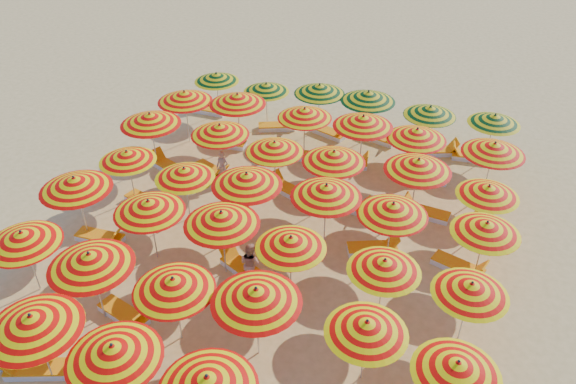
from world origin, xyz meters
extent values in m
plane|color=#F2C26B|center=(0.00, 0.00, 0.00)|extent=(120.00, 120.00, 0.00)
cylinder|color=silver|center=(-3.67, -7.80, 1.23)|extent=(0.05, 0.05, 2.45)
cone|color=#F36B00|center=(-3.67, -7.80, 2.29)|extent=(3.02, 3.02, 0.47)
sphere|color=black|center=(-3.67, -7.80, 2.56)|extent=(0.08, 0.08, 0.08)
cylinder|color=silver|center=(-1.35, -7.81, 1.17)|extent=(0.04, 0.04, 2.33)
cone|color=#F36B00|center=(-1.35, -7.81, 2.18)|extent=(2.60, 2.60, 0.44)
sphere|color=black|center=(-1.35, -7.81, 2.43)|extent=(0.08, 0.08, 0.08)
cone|color=#F36B00|center=(1.11, -7.82, 2.17)|extent=(2.59, 2.59, 0.44)
sphere|color=black|center=(1.11, -7.82, 2.42)|extent=(0.08, 0.08, 0.08)
cylinder|color=silver|center=(-6.37, -5.12, 1.14)|extent=(0.04, 0.04, 2.27)
cone|color=#F36B00|center=(-6.37, -5.12, 2.12)|extent=(2.69, 2.69, 0.43)
sphere|color=black|center=(-6.37, -5.12, 2.37)|extent=(0.08, 0.08, 0.08)
cylinder|color=silver|center=(-3.74, -5.39, 1.22)|extent=(0.05, 0.05, 2.45)
cone|color=#F36B00|center=(-3.74, -5.39, 2.28)|extent=(2.77, 2.77, 0.47)
sphere|color=black|center=(-3.74, -5.39, 2.55)|extent=(0.08, 0.08, 0.08)
cylinder|color=silver|center=(-1.16, -5.32, 1.14)|extent=(0.04, 0.04, 2.28)
cone|color=#F36B00|center=(-1.16, -5.32, 2.13)|extent=(2.91, 2.91, 0.43)
sphere|color=black|center=(-1.16, -5.32, 2.38)|extent=(0.08, 0.08, 0.08)
cylinder|color=silver|center=(1.14, -5.06, 1.22)|extent=(0.05, 0.05, 2.44)
cone|color=#F36B00|center=(1.14, -5.06, 2.27)|extent=(2.55, 2.55, 0.46)
sphere|color=black|center=(1.14, -5.06, 2.54)|extent=(0.08, 0.08, 0.08)
cylinder|color=silver|center=(4.05, -4.89, 1.08)|extent=(0.04, 0.04, 2.15)
cone|color=#F36B00|center=(4.05, -4.89, 2.01)|extent=(2.33, 2.33, 0.41)
sphere|color=black|center=(4.05, -4.89, 2.25)|extent=(0.07, 0.07, 0.07)
cone|color=#F36B00|center=(6.31, -5.35, 1.99)|extent=(2.59, 2.59, 0.41)
sphere|color=black|center=(6.31, -5.35, 2.22)|extent=(0.07, 0.07, 0.07)
cylinder|color=silver|center=(-6.56, -2.36, 1.21)|extent=(0.05, 0.05, 2.43)
cone|color=#F36B00|center=(-6.56, -2.36, 2.27)|extent=(3.06, 3.06, 0.46)
sphere|color=black|center=(-6.56, -2.36, 2.53)|extent=(0.08, 0.08, 0.08)
cylinder|color=silver|center=(-3.63, -2.51, 1.16)|extent=(0.04, 0.04, 2.32)
cone|color=#F36B00|center=(-3.63, -2.51, 2.16)|extent=(2.44, 2.44, 0.44)
sphere|color=black|center=(-3.63, -2.51, 2.42)|extent=(0.08, 0.08, 0.08)
cylinder|color=silver|center=(-1.14, -2.37, 1.20)|extent=(0.05, 0.05, 2.40)
cone|color=#F36B00|center=(-1.14, -2.37, 2.24)|extent=(2.85, 2.85, 0.46)
sphere|color=black|center=(-1.14, -2.37, 2.50)|extent=(0.08, 0.08, 0.08)
cylinder|color=silver|center=(1.17, -2.48, 1.09)|extent=(0.04, 0.04, 2.17)
cone|color=#F36B00|center=(1.17, -2.48, 2.03)|extent=(2.32, 2.32, 0.41)
sphere|color=black|center=(1.17, -2.48, 2.26)|extent=(0.07, 0.07, 0.07)
cylinder|color=silver|center=(3.99, -2.49, 1.07)|extent=(0.04, 0.04, 2.14)
cone|color=#F36B00|center=(3.99, -2.49, 2.00)|extent=(2.22, 2.22, 0.41)
sphere|color=black|center=(3.99, -2.49, 2.23)|extent=(0.07, 0.07, 0.07)
cylinder|color=silver|center=(6.38, -2.58, 1.06)|extent=(0.04, 0.04, 2.12)
cone|color=#F36B00|center=(6.38, -2.58, 1.98)|extent=(2.65, 2.65, 0.40)
sphere|color=black|center=(6.38, -2.58, 2.21)|extent=(0.07, 0.07, 0.07)
cylinder|color=silver|center=(-6.20, 0.13, 1.06)|extent=(0.04, 0.04, 2.12)
cone|color=#F36B00|center=(-6.20, 0.13, 1.98)|extent=(2.26, 2.26, 0.40)
sphere|color=black|center=(-6.20, 0.13, 2.21)|extent=(0.07, 0.07, 0.07)
cylinder|color=silver|center=(-3.64, -0.19, 1.07)|extent=(0.04, 0.04, 2.14)
cone|color=#F36B00|center=(-3.64, -0.19, 2.00)|extent=(2.59, 2.59, 0.41)
sphere|color=black|center=(-3.64, -0.19, 2.23)|extent=(0.07, 0.07, 0.07)
cylinder|color=silver|center=(-1.24, -0.19, 1.22)|extent=(0.05, 0.05, 2.44)
cone|color=#F36B00|center=(-1.24, -0.19, 2.28)|extent=(2.51, 2.51, 0.47)
sphere|color=black|center=(-1.24, -0.19, 2.55)|extent=(0.08, 0.08, 0.08)
cylinder|color=silver|center=(1.47, 0.14, 1.20)|extent=(0.05, 0.05, 2.40)
cone|color=#F36B00|center=(1.47, 0.14, 2.24)|extent=(2.77, 2.77, 0.46)
sphere|color=black|center=(1.47, 0.14, 2.50)|extent=(0.08, 0.08, 0.08)
cylinder|color=silver|center=(3.72, 0.02, 1.15)|extent=(0.04, 0.04, 2.30)
cone|color=#F36B00|center=(3.72, 0.02, 2.15)|extent=(2.92, 2.92, 0.44)
sphere|color=black|center=(3.72, 0.02, 2.40)|extent=(0.08, 0.08, 0.08)
cylinder|color=silver|center=(6.59, 0.22, 1.08)|extent=(0.04, 0.04, 2.16)
cone|color=#F36B00|center=(6.59, 0.22, 2.02)|extent=(2.76, 2.76, 0.41)
sphere|color=black|center=(6.59, 0.22, 2.26)|extent=(0.07, 0.07, 0.07)
cylinder|color=silver|center=(-6.62, 2.49, 1.22)|extent=(0.05, 0.05, 2.45)
cone|color=#F36B00|center=(-6.62, 2.49, 2.28)|extent=(3.23, 3.23, 0.47)
sphere|color=black|center=(-6.62, 2.49, 2.55)|extent=(0.08, 0.08, 0.08)
cylinder|color=silver|center=(-3.70, 2.83, 1.16)|extent=(0.04, 0.04, 2.32)
cone|color=#F36B00|center=(-3.70, 2.83, 2.16)|extent=(2.53, 2.53, 0.44)
sphere|color=black|center=(-3.70, 2.83, 2.42)|extent=(0.08, 0.08, 0.08)
cylinder|color=silver|center=(-1.26, 2.47, 1.11)|extent=(0.04, 0.04, 2.23)
cone|color=#F36B00|center=(-1.26, 2.47, 2.08)|extent=(2.67, 2.67, 0.42)
sphere|color=black|center=(-1.26, 2.47, 2.32)|extent=(0.07, 0.07, 0.07)
cylinder|color=silver|center=(1.08, 2.39, 1.17)|extent=(0.04, 0.04, 2.34)
cone|color=#F36B00|center=(1.08, 2.39, 2.18)|extent=(3.10, 3.10, 0.45)
sphere|color=black|center=(1.08, 2.39, 2.44)|extent=(0.08, 0.08, 0.08)
cylinder|color=silver|center=(4.06, 2.76, 1.21)|extent=(0.05, 0.05, 2.41)
cone|color=#F36B00|center=(4.06, 2.76, 2.25)|extent=(2.91, 2.91, 0.46)
sphere|color=black|center=(4.06, 2.76, 2.52)|extent=(0.08, 0.08, 0.08)
cylinder|color=silver|center=(6.52, 2.36, 1.06)|extent=(0.04, 0.04, 2.12)
cone|color=#F36B00|center=(6.52, 2.36, 1.98)|extent=(2.57, 2.57, 0.40)
sphere|color=black|center=(6.52, 2.36, 2.21)|extent=(0.07, 0.07, 0.07)
cylinder|color=silver|center=(-6.37, 4.90, 1.19)|extent=(0.05, 0.05, 2.39)
cone|color=#F36B00|center=(-6.37, 4.90, 2.23)|extent=(3.02, 3.02, 0.46)
sphere|color=black|center=(-6.37, 4.90, 2.49)|extent=(0.08, 0.08, 0.08)
cylinder|color=silver|center=(-4.05, 5.32, 1.23)|extent=(0.05, 0.05, 2.46)
cone|color=#F36B00|center=(-4.05, 5.32, 2.29)|extent=(2.69, 2.69, 0.47)
sphere|color=black|center=(-4.05, 5.32, 2.56)|extent=(0.08, 0.08, 0.08)
cylinder|color=silver|center=(-1.03, 5.37, 1.14)|extent=(0.04, 0.04, 2.28)
cone|color=#F36B00|center=(-1.03, 5.37, 2.13)|extent=(2.43, 2.43, 0.44)
sphere|color=black|center=(-1.03, 5.37, 2.38)|extent=(0.08, 0.08, 0.08)
cylinder|color=silver|center=(1.47, 5.25, 1.22)|extent=(0.05, 0.05, 2.43)
cone|color=#F36B00|center=(1.47, 5.25, 2.27)|extent=(2.54, 2.54, 0.46)
sphere|color=black|center=(1.47, 5.25, 2.54)|extent=(0.08, 0.08, 0.08)
cylinder|color=silver|center=(3.64, 5.11, 1.16)|extent=(0.04, 0.04, 2.33)
cone|color=#F36B00|center=(3.64, 5.11, 2.17)|extent=(2.62, 2.62, 0.44)
sphere|color=black|center=(3.64, 5.11, 2.43)|extent=(0.08, 0.08, 0.08)
cylinder|color=silver|center=(6.51, 4.97, 1.18)|extent=(0.04, 0.04, 2.35)
cone|color=#F36B00|center=(6.51, 4.97, 2.19)|extent=(2.87, 2.87, 0.45)
sphere|color=black|center=(6.51, 4.97, 2.45)|extent=(0.08, 0.08, 0.08)
cylinder|color=silver|center=(-6.25, 7.74, 1.06)|extent=(0.04, 0.04, 2.12)
cone|color=#6C6C06|center=(-6.25, 7.74, 1.98)|extent=(2.29, 2.29, 0.40)
sphere|color=black|center=(-6.25, 7.74, 2.21)|extent=(0.07, 0.07, 0.07)
cylinder|color=silver|center=(-3.60, 7.49, 1.06)|extent=(0.04, 0.04, 2.11)
cone|color=#6C6C06|center=(-3.60, 7.49, 1.97)|extent=(2.62, 2.62, 0.40)
sphere|color=black|center=(-3.60, 7.49, 2.20)|extent=(0.07, 0.07, 0.07)
cylinder|color=silver|center=(-1.15, 7.80, 1.15)|extent=(0.04, 0.04, 2.30)
cone|color=#6C6C06|center=(-1.15, 7.80, 2.15)|extent=(2.71, 2.71, 0.44)
sphere|color=black|center=(-1.15, 7.80, 2.40)|extent=(0.08, 0.08, 0.08)
cylinder|color=silver|center=(1.12, 7.63, 1.19)|extent=(0.05, 0.05, 2.39)
cone|color=#6C6C06|center=(1.12, 7.63, 2.23)|extent=(3.06, 3.06, 0.45)
sphere|color=black|center=(1.12, 7.63, 2.49)|extent=(0.08, 0.08, 0.08)
cylinder|color=silver|center=(3.82, 7.48, 1.11)|extent=(0.04, 0.04, 2.21)
cone|color=#6C6C06|center=(3.82, 7.48, 2.06)|extent=(2.85, 2.85, 0.42)
sphere|color=black|center=(3.82, 7.48, 2.31)|extent=(0.07, 0.07, 0.07)
cylinder|color=silver|center=(6.41, 7.77, 1.07)|extent=(0.04, 0.04, 2.15)
cone|color=#6C6C06|center=(6.41, 7.77, 2.00)|extent=(2.41, 2.41, 0.41)
sphere|color=black|center=(6.41, 7.77, 2.24)|extent=(0.07, 0.07, 0.07)
cube|color=white|center=(-4.22, -7.72, 0.10)|extent=(1.79, 1.15, 0.20)
cube|color=orange|center=(-4.22, -7.72, 0.23)|extent=(1.79, 1.15, 0.06)
cube|color=orange|center=(-4.88, -7.97, 0.45)|extent=(0.55, 0.67, 0.48)
cube|color=white|center=(-3.19, -5.22, 0.10)|extent=(1.79, 1.01, 0.20)
cube|color=orange|center=(-3.19, -5.22, 0.23)|extent=(1.79, 1.01, 0.06)
cube|color=orange|center=(-2.51, -5.40, 0.45)|extent=(0.51, 0.66, 0.48)
cube|color=white|center=(-6.01, -2.42, 0.10)|extent=(1.73, 0.69, 0.20)
cube|color=orange|center=(-6.01, -2.42, 0.23)|extent=(1.73, 0.69, 0.06)
cube|color=orange|center=(-5.31, -2.38, 0.45)|extent=(0.40, 0.60, 0.48)
cube|color=white|center=(-0.59, -2.19, 0.10)|extent=(1.79, 1.23, 0.20)
cube|color=orange|center=(-0.59, -2.19, 0.23)|extent=(1.79, 1.23, 0.06)
cube|color=orange|center=(-1.22, -1.90, 0.45)|extent=(0.57, 0.68, 0.48)
cube|color=white|center=(-5.65, -0.01, 0.10)|extent=(1.79, 1.00, 0.20)
cube|color=orange|center=(-5.65, -0.01, 0.23)|extent=(1.79, 1.00, 0.06)
cube|color=orange|center=(-4.98, -0.19, 0.45)|extent=(0.50, 0.65, 0.48)
cube|color=white|center=(3.17, 0.27, 0.10)|extent=(1.79, 1.21, 0.20)
cube|color=orange|center=(3.17, 0.27, 0.23)|extent=(1.79, 1.21, 0.06)
cube|color=orange|center=(3.81, 0.54, 0.45)|extent=(0.57, 0.68, 0.48)
cube|color=white|center=(6.04, 0.35, 0.10)|extent=(1.80, 1.06, 0.20)
cube|color=orange|center=(6.04, 0.35, 0.23)|extent=(1.80, 1.06, 0.06)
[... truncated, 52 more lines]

